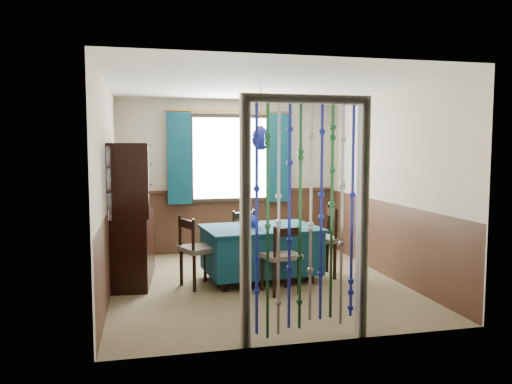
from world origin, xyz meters
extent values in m
plane|color=brown|center=(0.00, 0.00, 0.00)|extent=(4.00, 4.00, 0.00)
plane|color=silver|center=(0.00, 0.00, 2.50)|extent=(4.00, 4.00, 0.00)
plane|color=#BCB29A|center=(0.00, 2.00, 1.25)|extent=(3.60, 0.00, 3.60)
plane|color=#BCB29A|center=(0.00, -2.00, 1.25)|extent=(3.60, 0.00, 3.60)
plane|color=#BCB29A|center=(-1.80, 0.00, 1.25)|extent=(0.00, 4.00, 4.00)
plane|color=#BCB29A|center=(1.80, 0.00, 1.25)|extent=(0.00, 4.00, 4.00)
plane|color=#3E2517|center=(0.00, 1.99, 0.50)|extent=(3.60, 0.00, 3.60)
plane|color=#3E2517|center=(0.00, -1.99, 0.50)|extent=(3.60, 0.00, 3.60)
plane|color=#3E2517|center=(-1.79, 0.00, 0.50)|extent=(0.00, 4.00, 4.00)
plane|color=#3E2517|center=(1.79, 0.00, 0.50)|extent=(0.00, 4.00, 4.00)
cube|color=black|center=(0.00, 1.95, 1.55)|extent=(1.32, 0.12, 1.42)
cube|color=#0F3B4F|center=(0.09, 0.14, 0.40)|extent=(1.49, 1.09, 0.55)
cube|color=#0F3B4F|center=(0.09, 0.14, 0.69)|extent=(1.55, 1.15, 0.03)
cylinder|color=black|center=(-0.45, -0.26, 0.07)|extent=(0.07, 0.07, 0.14)
cylinder|color=black|center=(0.69, -0.15, 0.07)|extent=(0.07, 0.07, 0.14)
cylinder|color=black|center=(-0.51, 0.43, 0.07)|extent=(0.07, 0.07, 0.14)
cylinder|color=black|center=(0.62, 0.54, 0.07)|extent=(0.07, 0.07, 0.14)
cylinder|color=black|center=(0.06, -0.65, 0.21)|extent=(0.04, 0.04, 0.42)
cylinder|color=black|center=(0.38, -0.57, 0.21)|extent=(0.04, 0.04, 0.42)
cylinder|color=black|center=(-0.01, -0.35, 0.21)|extent=(0.04, 0.04, 0.42)
cylinder|color=black|center=(0.31, -0.27, 0.21)|extent=(0.04, 0.04, 0.42)
cube|color=#5B5549|center=(0.19, -0.46, 0.45)|extent=(0.49, 0.48, 0.06)
cube|color=black|center=(0.23, -0.62, 0.76)|extent=(0.35, 0.12, 0.09)
cylinder|color=black|center=(0.06, -0.66, 0.63)|extent=(0.04, 0.04, 0.41)
cylinder|color=black|center=(0.39, -0.58, 0.63)|extent=(0.04, 0.04, 0.41)
cylinder|color=black|center=(0.18, 0.97, 0.21)|extent=(0.04, 0.04, 0.42)
cylinder|color=black|center=(-0.13, 0.86, 0.21)|extent=(0.04, 0.04, 0.42)
cylinder|color=black|center=(0.28, 0.67, 0.21)|extent=(0.04, 0.04, 0.42)
cylinder|color=black|center=(-0.03, 0.57, 0.21)|extent=(0.04, 0.04, 0.42)
cube|color=#5B5549|center=(0.07, 0.77, 0.44)|extent=(0.51, 0.50, 0.06)
cube|color=black|center=(0.02, 0.92, 0.75)|extent=(0.34, 0.15, 0.09)
cylinder|color=black|center=(0.18, 0.98, 0.62)|extent=(0.04, 0.04, 0.41)
cylinder|color=black|center=(-0.13, 0.87, 0.62)|extent=(0.04, 0.04, 0.41)
cylinder|color=black|center=(-0.94, 0.12, 0.22)|extent=(0.04, 0.04, 0.45)
cylinder|color=black|center=(-0.81, -0.22, 0.22)|extent=(0.04, 0.04, 0.45)
cylinder|color=black|center=(-0.63, 0.24, 0.22)|extent=(0.04, 0.04, 0.45)
cylinder|color=black|center=(-0.50, -0.09, 0.22)|extent=(0.04, 0.04, 0.45)
cube|color=#5B5549|center=(-0.72, 0.01, 0.48)|extent=(0.55, 0.56, 0.06)
cube|color=black|center=(-0.89, -0.05, 0.80)|extent=(0.17, 0.37, 0.10)
cylinder|color=black|center=(-0.95, 0.11, 0.67)|extent=(0.04, 0.04, 0.44)
cylinder|color=black|center=(-0.82, -0.22, 0.67)|extent=(0.04, 0.04, 0.44)
cylinder|color=black|center=(1.04, -0.04, 0.24)|extent=(0.05, 0.05, 0.47)
cylinder|color=black|center=(1.09, 0.34, 0.24)|extent=(0.05, 0.05, 0.47)
cylinder|color=black|center=(0.68, 0.00, 0.24)|extent=(0.05, 0.05, 0.47)
cylinder|color=black|center=(0.73, 0.38, 0.24)|extent=(0.05, 0.05, 0.47)
cube|color=#5B5549|center=(0.88, 0.17, 0.51)|extent=(0.49, 0.51, 0.06)
cube|color=black|center=(1.07, 0.15, 0.85)|extent=(0.08, 0.41, 0.11)
cylinder|color=black|center=(1.05, -0.04, 0.71)|extent=(0.04, 0.04, 0.46)
cylinder|color=black|center=(1.10, 0.34, 0.71)|extent=(0.04, 0.04, 0.46)
cube|color=black|center=(-1.53, 0.50, 0.44)|extent=(0.58, 1.39, 0.89)
cube|color=black|center=(-1.53, -0.15, 1.33)|extent=(0.42, 0.09, 0.89)
cube|color=black|center=(-1.53, 1.15, 1.33)|extent=(0.42, 0.09, 0.89)
cube|color=black|center=(-1.53, 0.50, 1.76)|extent=(0.53, 1.39, 0.04)
cube|color=black|center=(-1.75, 0.50, 1.33)|extent=(0.14, 1.34, 0.89)
cube|color=black|center=(-1.50, 0.50, 1.20)|extent=(0.48, 1.31, 0.02)
cube|color=black|center=(-1.50, 0.50, 1.50)|extent=(0.48, 1.31, 0.02)
cylinder|color=olive|center=(0.09, 0.14, 2.17)|extent=(0.01, 0.01, 0.66)
ellipsoid|color=navy|center=(0.09, 0.14, 1.84)|extent=(0.24, 0.24, 0.29)
cylinder|color=olive|center=(0.09, 0.14, 1.99)|extent=(0.07, 0.07, 0.03)
imported|color=navy|center=(-0.02, 0.18, 0.79)|extent=(0.18, 0.18, 0.18)
imported|color=beige|center=(-1.48, 0.16, 1.24)|extent=(0.24, 0.24, 0.05)
imported|color=beige|center=(-1.48, 0.85, 0.98)|extent=(0.23, 0.23, 0.18)
camera|label=1|loc=(-1.39, -6.08, 1.73)|focal=35.00mm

